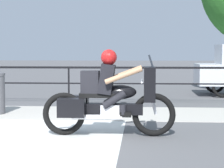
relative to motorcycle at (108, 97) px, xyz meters
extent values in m
plane|color=#565659|center=(-1.51, -0.59, -0.71)|extent=(120.00, 120.00, 0.00)
cube|color=#B7B2A8|center=(-1.51, 2.81, -0.70)|extent=(44.00, 2.40, 0.01)
cube|color=silver|center=(-1.29, -0.79, -0.70)|extent=(3.10, 6.00, 0.01)
cube|color=black|center=(-1.51, 4.69, 0.35)|extent=(36.00, 0.04, 0.06)
cube|color=black|center=(-1.51, 4.69, -0.11)|extent=(36.00, 0.03, 0.04)
cylinder|color=black|center=(-1.51, 4.69, -0.16)|extent=(0.05, 0.05, 1.09)
torus|color=black|center=(0.82, 0.00, -0.31)|extent=(0.79, 0.11, 0.79)
torus|color=black|center=(-0.82, 0.00, -0.31)|extent=(0.79, 0.11, 0.79)
cube|color=black|center=(0.00, 0.00, -0.21)|extent=(1.25, 0.22, 0.20)
cube|color=silver|center=(0.03, 0.00, -0.26)|extent=(0.34, 0.26, 0.26)
ellipsoid|color=black|center=(0.20, 0.00, 0.09)|extent=(0.62, 0.30, 0.26)
cube|color=black|center=(-0.16, 0.00, 0.03)|extent=(0.72, 0.28, 0.08)
cube|color=black|center=(0.74, 0.00, 0.24)|extent=(0.20, 0.57, 0.61)
cube|color=#1E232B|center=(0.76, 0.00, 0.65)|extent=(0.10, 0.48, 0.24)
cylinder|color=silver|center=(0.60, 0.00, 0.29)|extent=(0.04, 0.70, 0.04)
cylinder|color=silver|center=(-0.20, -0.16, -0.34)|extent=(0.90, 0.09, 0.09)
cube|color=black|center=(-0.64, -0.24, -0.17)|extent=(0.48, 0.28, 0.33)
cube|color=black|center=(-0.64, 0.24, -0.17)|extent=(0.48, 0.28, 0.33)
cylinder|color=silver|center=(0.79, 0.00, -0.04)|extent=(0.19, 0.06, 0.55)
cube|color=black|center=(-0.03, 0.00, 0.33)|extent=(0.31, 0.36, 0.56)
sphere|color=tan|center=(0.01, 0.00, 0.70)|extent=(0.23, 0.23, 0.23)
sphere|color=#B21919|center=(0.01, 0.00, 0.72)|extent=(0.29, 0.29, 0.29)
cylinder|color=black|center=(0.12, -0.15, -0.03)|extent=(0.44, 0.13, 0.34)
cylinder|color=black|center=(0.27, -0.15, -0.21)|extent=(0.11, 0.11, 0.18)
cube|color=black|center=(0.32, -0.15, -0.29)|extent=(0.20, 0.10, 0.09)
cylinder|color=black|center=(0.12, 0.15, -0.03)|extent=(0.44, 0.13, 0.34)
cylinder|color=black|center=(0.27, 0.15, -0.21)|extent=(0.11, 0.11, 0.18)
cube|color=black|center=(0.32, 0.15, -0.29)|extent=(0.20, 0.10, 0.09)
cylinder|color=tan|center=(0.28, -0.30, 0.41)|extent=(0.66, 0.09, 0.32)
cylinder|color=tan|center=(0.28, 0.30, 0.41)|extent=(0.66, 0.09, 0.32)
cube|color=black|center=(-0.33, 0.00, 0.27)|extent=(0.33, 0.28, 0.41)
torus|color=black|center=(3.28, 6.64, -0.33)|extent=(0.75, 0.11, 0.75)
torus|color=black|center=(3.28, 8.22, -0.33)|extent=(0.75, 0.11, 0.75)
camera|label=1|loc=(0.59, -7.83, 0.84)|focal=70.00mm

